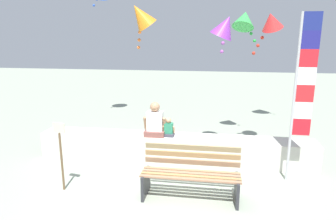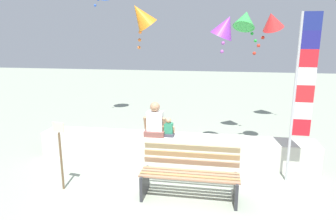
# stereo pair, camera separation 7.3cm
# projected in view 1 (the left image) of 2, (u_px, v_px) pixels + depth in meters

# --- Properties ---
(ground_plane) EXTENTS (40.00, 40.00, 0.00)m
(ground_plane) POSITION_uv_depth(u_px,v_px,m) (165.00, 184.00, 5.83)
(ground_plane) COLOR gray
(seawall_ledge) EXTENTS (6.18, 0.64, 0.58)m
(seawall_ledge) POSITION_uv_depth(u_px,v_px,m) (174.00, 148.00, 6.89)
(seawall_ledge) COLOR beige
(seawall_ledge) RESTS_ON ground
(park_bench) EXTENTS (1.71, 0.61, 0.88)m
(park_bench) POSITION_uv_depth(u_px,v_px,m) (191.00, 174.00, 5.29)
(park_bench) COLOR #A17155
(park_bench) RESTS_ON ground
(person_adult) EXTENTS (0.51, 0.37, 0.77)m
(person_adult) POSITION_uv_depth(u_px,v_px,m) (155.00, 123.00, 6.79)
(person_adult) COLOR brown
(person_adult) RESTS_ON seawall_ledge
(person_child) EXTENTS (0.28, 0.21, 0.43)m
(person_child) POSITION_uv_depth(u_px,v_px,m) (169.00, 129.00, 6.78)
(person_child) COLOR #3A3A47
(person_child) RESTS_ON seawall_ledge
(flag_banner) EXTENTS (0.36, 0.05, 3.19)m
(flag_banner) POSITION_uv_depth(u_px,v_px,m) (301.00, 87.00, 5.54)
(flag_banner) COLOR #B7B7BC
(flag_banner) RESTS_ON ground
(kite_purple) EXTENTS (0.76, 0.66, 0.90)m
(kite_purple) POSITION_uv_depth(u_px,v_px,m) (225.00, 27.00, 6.75)
(kite_purple) COLOR purple
(kite_red) EXTENTS (0.73, 0.74, 1.02)m
(kite_red) POSITION_uv_depth(u_px,v_px,m) (271.00, 22.00, 6.71)
(kite_red) COLOR red
(kite_orange) EXTENTS (0.85, 0.77, 1.12)m
(kite_orange) POSITION_uv_depth(u_px,v_px,m) (141.00, 16.00, 6.85)
(kite_orange) COLOR orange
(kite_green) EXTENTS (0.78, 0.86, 0.91)m
(kite_green) POSITION_uv_depth(u_px,v_px,m) (244.00, 20.00, 7.82)
(kite_green) COLOR green
(sign_post) EXTENTS (0.24, 0.06, 1.29)m
(sign_post) POSITION_uv_depth(u_px,v_px,m) (61.00, 151.00, 5.44)
(sign_post) COLOR brown
(sign_post) RESTS_ON ground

